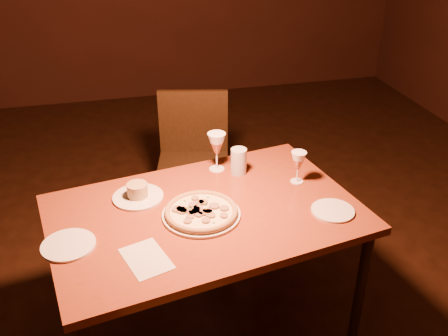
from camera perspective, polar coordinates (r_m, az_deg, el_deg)
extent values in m
cube|color=maroon|center=(2.20, -2.16, -5.31)|extent=(1.46, 1.07, 0.04)
cylinder|color=black|center=(2.61, -17.87, -10.34)|extent=(0.05, 0.05, 0.67)
cylinder|color=black|center=(2.43, 15.29, -13.35)|extent=(0.05, 0.05, 0.67)
cylinder|color=black|center=(2.90, 6.46, -4.55)|extent=(0.05, 0.05, 0.67)
cube|color=black|center=(3.04, -3.55, -0.05)|extent=(0.51, 0.51, 0.04)
cube|color=black|center=(3.11, -3.52, 5.33)|extent=(0.42, 0.13, 0.41)
cylinder|color=black|center=(3.03, -6.82, -5.62)|extent=(0.04, 0.04, 0.44)
cylinder|color=black|center=(3.32, -6.28, -2.21)|extent=(0.04, 0.04, 0.44)
cylinder|color=black|center=(3.01, -0.24, -5.60)|extent=(0.04, 0.04, 0.44)
cylinder|color=black|center=(3.30, -0.30, -2.18)|extent=(0.04, 0.04, 0.44)
cylinder|color=silver|center=(2.15, -2.61, -5.33)|extent=(0.34, 0.34, 0.01)
cylinder|color=#FEE5AF|center=(2.15, -2.61, -5.06)|extent=(0.31, 0.31, 0.01)
torus|color=#AF7B4C|center=(2.14, -2.62, -4.93)|extent=(0.32, 0.32, 0.02)
cylinder|color=silver|center=(2.30, -9.80, -3.28)|extent=(0.23, 0.23, 0.01)
cylinder|color=tan|center=(2.28, -9.87, -2.50)|extent=(0.09, 0.09, 0.06)
cylinder|color=#B4BDC5|center=(2.44, 1.69, 0.79)|extent=(0.08, 0.08, 0.13)
cylinder|color=silver|center=(2.07, -17.36, -8.41)|extent=(0.21, 0.21, 0.01)
cylinder|color=silver|center=(2.23, 12.33, -4.78)|extent=(0.19, 0.19, 0.01)
cube|color=beige|center=(1.95, -8.87, -10.20)|extent=(0.21, 0.25, 0.00)
sphere|color=#F67645|center=(1.85, -2.67, 17.36)|extent=(0.12, 0.12, 0.12)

